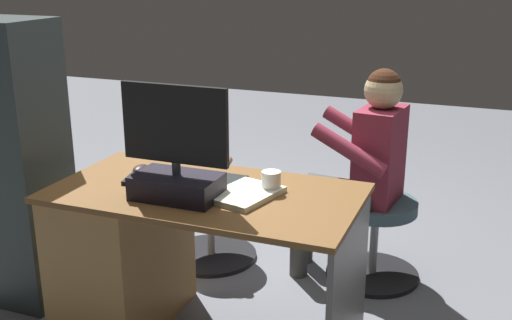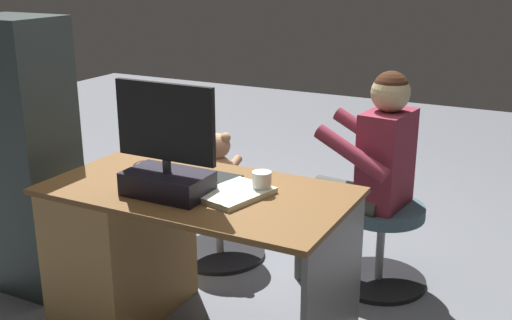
% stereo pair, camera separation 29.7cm
% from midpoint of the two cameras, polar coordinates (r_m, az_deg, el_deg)
% --- Properties ---
extents(ground_plane, '(10.00, 10.00, 0.00)m').
position_cam_midpoint_polar(ground_plane, '(3.32, -3.69, -12.14)').
color(ground_plane, slate).
extents(desk, '(1.32, 0.71, 0.72)m').
position_cam_midpoint_polar(desk, '(2.97, -13.41, -8.01)').
color(desk, brown).
rests_on(desk, ground_plane).
extents(monitor, '(0.46, 0.22, 0.47)m').
position_cam_midpoint_polar(monitor, '(2.56, -10.63, -0.52)').
color(monitor, black).
rests_on(monitor, desk).
extents(keyboard, '(0.42, 0.14, 0.02)m').
position_cam_midpoint_polar(keyboard, '(2.81, -8.23, -1.59)').
color(keyboard, black).
rests_on(keyboard, desk).
extents(computer_mouse, '(0.06, 0.10, 0.04)m').
position_cam_midpoint_polar(computer_mouse, '(2.94, -13.41, -0.85)').
color(computer_mouse, '#2D2321').
rests_on(computer_mouse, desk).
extents(cup, '(0.08, 0.08, 0.09)m').
position_cam_midpoint_polar(cup, '(2.61, -1.86, -2.09)').
color(cup, white).
rests_on(cup, desk).
extents(tv_remote, '(0.07, 0.16, 0.02)m').
position_cam_midpoint_polar(tv_remote, '(2.85, -14.24, -1.69)').
color(tv_remote, black).
rests_on(tv_remote, desk).
extents(notebook_binder, '(0.29, 0.34, 0.02)m').
position_cam_midpoint_polar(notebook_binder, '(2.58, -4.31, -3.21)').
color(notebook_binder, beige).
rests_on(notebook_binder, desk).
extents(office_chair_teddy, '(0.53, 0.53, 0.45)m').
position_cam_midpoint_polar(office_chair_teddy, '(3.60, -6.57, -5.19)').
color(office_chair_teddy, black).
rests_on(office_chair_teddy, ground_plane).
extents(teddy_bear, '(0.21, 0.21, 0.31)m').
position_cam_midpoint_polar(teddy_bear, '(3.49, -6.68, -0.15)').
color(teddy_bear, tan).
rests_on(teddy_bear, office_chair_teddy).
extents(visitor_chair, '(0.51, 0.51, 0.45)m').
position_cam_midpoint_polar(visitor_chair, '(3.40, 8.37, -6.53)').
color(visitor_chair, black).
rests_on(visitor_chair, ground_plane).
extents(person, '(0.57, 0.52, 1.15)m').
position_cam_midpoint_polar(person, '(3.26, 7.14, 0.15)').
color(person, maroon).
rests_on(person, ground_plane).
extents(equipment_rack, '(0.44, 0.36, 1.41)m').
position_cam_midpoint_polar(equipment_rack, '(3.31, -23.73, -0.48)').
color(equipment_rack, '#293231').
rests_on(equipment_rack, ground_plane).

